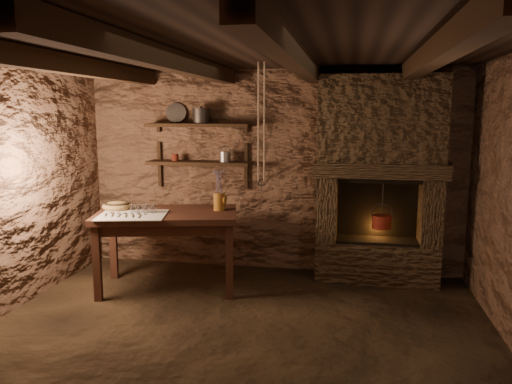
% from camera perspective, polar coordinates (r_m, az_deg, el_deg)
% --- Properties ---
extents(floor, '(4.50, 4.50, 0.00)m').
position_cam_1_polar(floor, '(4.42, -2.60, -16.40)').
color(floor, black).
rests_on(floor, ground).
extents(back_wall, '(4.50, 0.04, 2.40)m').
position_cam_1_polar(back_wall, '(5.99, 1.74, 2.39)').
color(back_wall, brown).
rests_on(back_wall, floor).
extents(front_wall, '(4.50, 0.04, 2.40)m').
position_cam_1_polar(front_wall, '(2.21, -15.07, -9.81)').
color(front_wall, brown).
rests_on(front_wall, floor).
extents(ceiling, '(4.50, 4.00, 0.04)m').
position_cam_1_polar(ceiling, '(4.02, -2.86, 16.21)').
color(ceiling, black).
rests_on(ceiling, back_wall).
extents(beam_far_left, '(0.14, 3.95, 0.16)m').
position_cam_1_polar(beam_far_left, '(4.59, -21.90, 13.56)').
color(beam_far_left, black).
rests_on(beam_far_left, ceiling).
extents(beam_mid_left, '(0.14, 3.95, 0.16)m').
position_cam_1_polar(beam_mid_left, '(4.15, -9.79, 14.61)').
color(beam_mid_left, black).
rests_on(beam_mid_left, ceiling).
extents(beam_mid_right, '(0.14, 3.95, 0.16)m').
position_cam_1_polar(beam_mid_right, '(3.92, 4.53, 15.04)').
color(beam_mid_right, black).
rests_on(beam_mid_right, ceiling).
extents(beam_far_right, '(0.14, 3.95, 0.16)m').
position_cam_1_polar(beam_far_right, '(3.94, 19.64, 14.52)').
color(beam_far_right, black).
rests_on(beam_far_right, ceiling).
extents(shelf_lower, '(1.25, 0.30, 0.04)m').
position_cam_1_polar(shelf_lower, '(6.02, -6.53, 3.32)').
color(shelf_lower, black).
rests_on(shelf_lower, back_wall).
extents(shelf_upper, '(1.25, 0.30, 0.04)m').
position_cam_1_polar(shelf_upper, '(5.99, -6.61, 7.61)').
color(shelf_upper, black).
rests_on(shelf_upper, back_wall).
extents(hearth, '(1.43, 0.51, 2.30)m').
position_cam_1_polar(hearth, '(5.69, 13.89, 2.03)').
color(hearth, '#37281B').
rests_on(hearth, floor).
extents(work_table, '(1.64, 1.17, 0.85)m').
position_cam_1_polar(work_table, '(5.51, -10.04, -6.23)').
color(work_table, '#341B12').
rests_on(work_table, floor).
extents(linen_cloth, '(0.78, 0.68, 0.01)m').
position_cam_1_polar(linen_cloth, '(5.30, -13.94, -2.59)').
color(linen_cloth, silver).
rests_on(linen_cloth, work_table).
extents(pewter_cutlery_row, '(0.60, 0.34, 0.01)m').
position_cam_1_polar(pewter_cutlery_row, '(5.28, -14.05, -2.53)').
color(pewter_cutlery_row, gray).
rests_on(pewter_cutlery_row, linen_cloth).
extents(drinking_glasses, '(0.22, 0.07, 0.09)m').
position_cam_1_polar(drinking_glasses, '(5.40, -13.17, -1.83)').
color(drinking_glasses, silver).
rests_on(drinking_glasses, linen_cloth).
extents(stoneware_jug, '(0.15, 0.15, 0.44)m').
position_cam_1_polar(stoneware_jug, '(5.40, -4.21, -0.13)').
color(stoneware_jug, brown).
rests_on(stoneware_jug, work_table).
extents(wooden_bowl, '(0.42, 0.42, 0.11)m').
position_cam_1_polar(wooden_bowl, '(5.66, -15.62, -1.59)').
color(wooden_bowl, olive).
rests_on(wooden_bowl, work_table).
extents(iron_stockpot, '(0.26, 0.26, 0.16)m').
position_cam_1_polar(iron_stockpot, '(5.98, -6.25, 8.55)').
color(iron_stockpot, '#2D2A28').
rests_on(iron_stockpot, shelf_upper).
extents(tin_pan, '(0.26, 0.16, 0.24)m').
position_cam_1_polar(tin_pan, '(6.18, -9.11, 8.91)').
color(tin_pan, '#A09F9A').
rests_on(tin_pan, shelf_upper).
extents(small_kettle, '(0.21, 0.18, 0.19)m').
position_cam_1_polar(small_kettle, '(5.92, -3.56, 4.05)').
color(small_kettle, '#A09F9A').
rests_on(small_kettle, shelf_lower).
extents(rusty_tin, '(0.11, 0.11, 0.08)m').
position_cam_1_polar(rusty_tin, '(6.11, -9.23, 3.93)').
color(rusty_tin, '#5B1C12').
rests_on(rusty_tin, shelf_lower).
extents(red_pot, '(0.24, 0.24, 0.54)m').
position_cam_1_polar(red_pot, '(5.74, 14.18, -3.21)').
color(red_pot, maroon).
rests_on(red_pot, hearth).
extents(hanging_ropes, '(0.08, 0.08, 1.20)m').
position_cam_1_polar(hanging_ropes, '(5.01, 0.61, 7.94)').
color(hanging_ropes, beige).
rests_on(hanging_ropes, ceiling).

